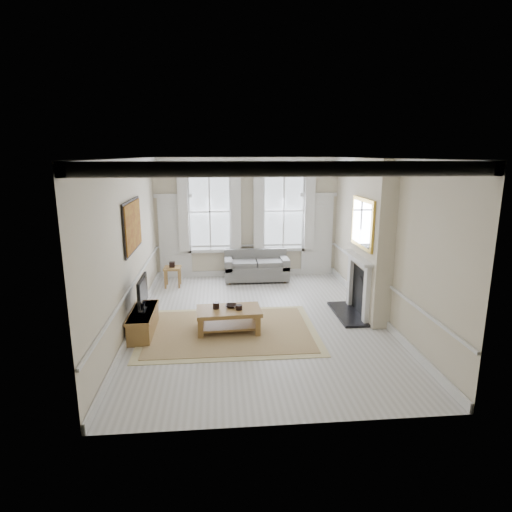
{
  "coord_description": "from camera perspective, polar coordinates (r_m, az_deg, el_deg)",
  "views": [
    {
      "loc": [
        -0.83,
        -8.5,
        3.46
      ],
      "look_at": [
        0.01,
        0.77,
        1.25
      ],
      "focal_mm": 30.0,
      "sensor_mm": 36.0,
      "label": 1
    }
  ],
  "objects": [
    {
      "name": "tv_stand",
      "position": [
        8.84,
        -14.79,
        -8.51
      ],
      "size": [
        0.42,
        1.31,
        0.47
      ],
      "primitive_type": "cube",
      "color": "olive",
      "rests_on": "floor"
    },
    {
      "name": "chimney_breast",
      "position": [
        9.45,
        15.09,
        2.17
      ],
      "size": [
        0.35,
        1.7,
        3.38
      ],
      "primitive_type": "cube",
      "color": "beige",
      "rests_on": "floor"
    },
    {
      "name": "mirror",
      "position": [
        9.32,
        13.98,
        4.27
      ],
      "size": [
        0.06,
        1.26,
        1.06
      ],
      "primitive_type": "cube",
      "color": "gold",
      "rests_on": "chimney_breast"
    },
    {
      "name": "bowl",
      "position": [
        8.65,
        -3.34,
        -6.66
      ],
      "size": [
        0.28,
        0.28,
        0.06
      ],
      "primitive_type": "imported",
      "rotation": [
        0.0,
        0.0,
        -0.25
      ],
      "color": "black",
      "rests_on": "coffee_table"
    },
    {
      "name": "door_left",
      "position": [
        12.34,
        -10.75,
        2.34
      ],
      "size": [
        0.9,
        0.08,
        2.3
      ],
      "primitive_type": "cube",
      "color": "silver",
      "rests_on": "floor"
    },
    {
      "name": "door_right",
      "position": [
        12.61,
        8.14,
        2.68
      ],
      "size": [
        0.9,
        0.08,
        2.3
      ],
      "primitive_type": "cube",
      "color": "silver",
      "rests_on": "floor"
    },
    {
      "name": "window_right",
      "position": [
        12.29,
        3.7,
        6.05
      ],
      "size": [
        1.26,
        0.2,
        2.2
      ],
      "primitive_type": null,
      "color": "#B2BCC6",
      "rests_on": "back_wall"
    },
    {
      "name": "window_left",
      "position": [
        12.15,
        -6.19,
        5.91
      ],
      "size": [
        1.26,
        0.2,
        2.2
      ],
      "primitive_type": null,
      "color": "#B2BCC6",
      "rests_on": "back_wall"
    },
    {
      "name": "fireplace",
      "position": [
        9.61,
        13.48,
        -3.51
      ],
      "size": [
        0.21,
        1.45,
        1.33
      ],
      "color": "silver",
      "rests_on": "floor"
    },
    {
      "name": "coffee_table",
      "position": [
        8.59,
        -3.64,
        -7.58
      ],
      "size": [
        1.31,
        0.81,
        0.48
      ],
      "rotation": [
        0.0,
        0.0,
        0.05
      ],
      "color": "olive",
      "rests_on": "rug"
    },
    {
      "name": "hearth",
      "position": [
        9.77,
        12.14,
        -7.53
      ],
      "size": [
        0.55,
        1.5,
        0.05
      ],
      "primitive_type": "cube",
      "color": "black",
      "rests_on": "floor"
    },
    {
      "name": "side_table",
      "position": [
        11.65,
        -11.08,
        -1.97
      ],
      "size": [
        0.45,
        0.45,
        0.54
      ],
      "rotation": [
        0.0,
        0.0,
        -0.03
      ],
      "color": "olive",
      "rests_on": "floor"
    },
    {
      "name": "right_wall",
      "position": [
        9.33,
        16.52,
        1.93
      ],
      "size": [
        0.0,
        7.2,
        7.2
      ],
      "primitive_type": "plane",
      "rotation": [
        1.57,
        0.0,
        -1.57
      ],
      "color": "beige",
      "rests_on": "floor"
    },
    {
      "name": "painting",
      "position": [
        9.08,
        -16.12,
        3.9
      ],
      "size": [
        0.05,
        1.66,
        1.06
      ],
      "primitive_type": "cube",
      "color": "#AB7E1D",
      "rests_on": "left_wall"
    },
    {
      "name": "back_wall",
      "position": [
        12.25,
        -1.23,
        5.11
      ],
      "size": [
        5.2,
        0.0,
        5.2
      ],
      "primitive_type": "plane",
      "rotation": [
        1.57,
        0.0,
        0.0
      ],
      "color": "beige",
      "rests_on": "floor"
    },
    {
      "name": "ceramic_pot_a",
      "position": [
        8.58,
        -5.35,
        -6.58
      ],
      "size": [
        0.13,
        0.13,
        0.13
      ],
      "primitive_type": "cylinder",
      "color": "black",
      "rests_on": "coffee_table"
    },
    {
      "name": "floor",
      "position": [
        9.21,
        0.39,
        -8.7
      ],
      "size": [
        7.2,
        7.2,
        0.0
      ],
      "primitive_type": "plane",
      "color": "#B7B5AD",
      "rests_on": "ground"
    },
    {
      "name": "sofa",
      "position": [
        12.06,
        0.03,
        -1.56
      ],
      "size": [
        1.77,
        0.86,
        0.84
      ],
      "color": "#5D5D5B",
      "rests_on": "floor"
    },
    {
      "name": "rug",
      "position": [
        8.73,
        -3.61,
        -9.92
      ],
      "size": [
        3.5,
        2.6,
        0.02
      ],
      "primitive_type": "cube",
      "color": "#9B7850",
      "rests_on": "floor"
    },
    {
      "name": "tv",
      "position": [
        8.63,
        -14.89,
        -4.63
      ],
      "size": [
        0.08,
        0.9,
        0.68
      ],
      "color": "black",
      "rests_on": "tv_stand"
    },
    {
      "name": "left_wall",
      "position": [
        8.86,
        -16.58,
        1.34
      ],
      "size": [
        0.0,
        7.2,
        7.2
      ],
      "primitive_type": "plane",
      "rotation": [
        1.57,
        0.0,
        1.57
      ],
      "color": "beige",
      "rests_on": "floor"
    },
    {
      "name": "ceramic_pot_b",
      "position": [
        8.5,
        -2.29,
        -6.86
      ],
      "size": [
        0.13,
        0.13,
        0.09
      ],
      "primitive_type": "cylinder",
      "color": "black",
      "rests_on": "coffee_table"
    },
    {
      "name": "ceiling",
      "position": [
        8.54,
        0.43,
        12.96
      ],
      "size": [
        7.2,
        7.2,
        0.0
      ],
      "primitive_type": "plane",
      "rotation": [
        3.14,
        0.0,
        0.0
      ],
      "color": "white",
      "rests_on": "back_wall"
    }
  ]
}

